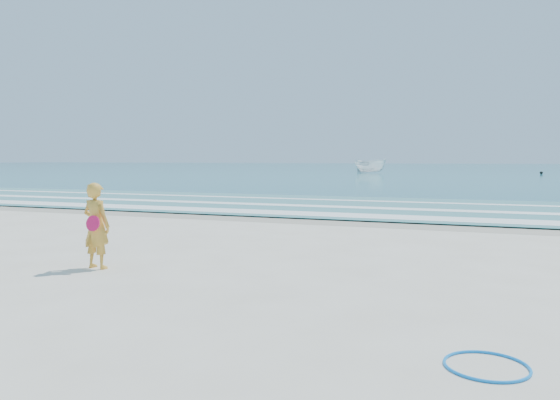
% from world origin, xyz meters
% --- Properties ---
extents(ground, '(400.00, 400.00, 0.00)m').
position_xyz_m(ground, '(0.00, 0.00, 0.00)').
color(ground, silver).
rests_on(ground, ground).
extents(wet_sand, '(400.00, 2.40, 0.00)m').
position_xyz_m(wet_sand, '(0.00, 9.00, 0.00)').
color(wet_sand, '#B2A893').
rests_on(wet_sand, ground).
extents(ocean, '(400.00, 190.00, 0.04)m').
position_xyz_m(ocean, '(0.00, 105.00, 0.02)').
color(ocean, '#19727F').
rests_on(ocean, ground).
extents(shallow, '(400.00, 10.00, 0.01)m').
position_xyz_m(shallow, '(0.00, 14.00, 0.04)').
color(shallow, '#59B7AD').
rests_on(shallow, ocean).
extents(foam_near, '(400.00, 1.40, 0.01)m').
position_xyz_m(foam_near, '(0.00, 10.30, 0.05)').
color(foam_near, white).
rests_on(foam_near, shallow).
extents(foam_mid, '(400.00, 0.90, 0.01)m').
position_xyz_m(foam_mid, '(0.00, 13.20, 0.05)').
color(foam_mid, white).
rests_on(foam_mid, shallow).
extents(foam_far, '(400.00, 0.60, 0.01)m').
position_xyz_m(foam_far, '(0.00, 16.50, 0.05)').
color(foam_far, white).
rests_on(foam_far, shallow).
extents(hoop, '(0.88, 0.88, 0.03)m').
position_xyz_m(hoop, '(4.79, -1.86, 0.01)').
color(hoop, '#0D83EB').
rests_on(hoop, ground).
extents(boat, '(5.13, 3.52, 1.86)m').
position_xyz_m(boat, '(-10.08, 63.26, 0.97)').
color(boat, white).
rests_on(boat, ocean).
extents(buoy, '(0.37, 0.37, 0.37)m').
position_xyz_m(buoy, '(10.12, 64.15, 0.22)').
color(buoy, black).
rests_on(buoy, ocean).
extents(woman, '(0.57, 0.42, 1.49)m').
position_xyz_m(woman, '(-1.58, 0.50, 0.75)').
color(woman, gold).
rests_on(woman, ground).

